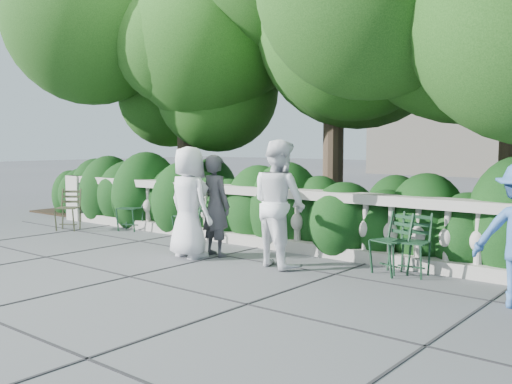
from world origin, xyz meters
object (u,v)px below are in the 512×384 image
Objects in this scene: chair_c at (180,242)px; person_casual_man at (279,203)px; chair_f at (381,276)px; person_businessman at (189,202)px; person_woman_grey at (216,206)px; chair_d at (407,278)px; chair_a at (126,232)px; chair_weathered at (65,231)px.

person_casual_man is at bearing 10.26° from chair_c.
person_businessman is at bearing -145.84° from chair_f.
person_casual_man reaches higher than person_woman_grey.
person_businessman is at bearing 63.02° from person_woman_grey.
person_casual_man reaches higher than chair_f.
chair_d is at bearing 36.27° from chair_f.
person_casual_man is at bearing -170.16° from person_woman_grey.
person_businessman is (-3.14, -0.84, 0.84)m from chair_d.
chair_d is 0.47× the size of person_casual_man.
person_casual_man reaches higher than chair_a.
person_woman_grey is at bearing -33.11° from chair_weathered.
chair_a is at bearing 2.43° from chair_weathered.
person_businessman is at bearing 31.64° from person_casual_man.
chair_c is at bearing -22.84° from chair_weathered.
person_businessman is 0.94× the size of person_casual_man.
chair_a is 3.15m from person_woman_grey.
chair_d and chair_f have the same top height.
chair_c is 1.00× the size of chair_weathered.
chair_d is 3.36m from person_businessman.
chair_c is 1.00× the size of chair_d.
chair_weathered is (-0.96, -0.73, 0.00)m from chair_a.
chair_a is 0.50× the size of person_businessman.
chair_weathered is at bearing 9.62° from person_woman_grey.
person_businessman reaches higher than chair_a.
person_businessman is (-2.82, -0.75, 0.84)m from chair_f.
person_casual_man is at bearing -169.97° from chair_d.
person_casual_man is at bearing -157.40° from person_businessman.
chair_a is 3.03m from person_businessman.
chair_d is at bearing -21.27° from chair_a.
chair_a and chair_d have the same top height.
person_casual_man is (1.42, 0.38, 0.05)m from person_businessman.
chair_d is 1.99m from person_casual_man.
chair_c is 1.56m from person_businessman.
chair_a is at bearing 173.65° from chair_d.
person_casual_man is (5.13, 0.15, 0.89)m from chair_weathered.
chair_a is 0.54× the size of person_woman_grey.
chair_weathered is at bearing -156.15° from chair_f.
person_casual_man is (1.18, 0.04, 0.11)m from person_woman_grey.
chair_f is at bearing -30.15° from chair_weathered.
chair_weathered is 0.54× the size of person_woman_grey.
chair_a is 5.58m from chair_f.
person_woman_grey reaches higher than chair_c.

